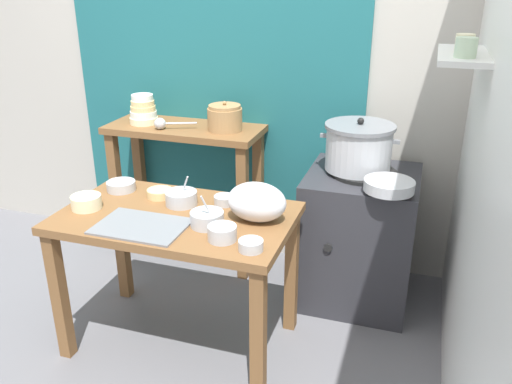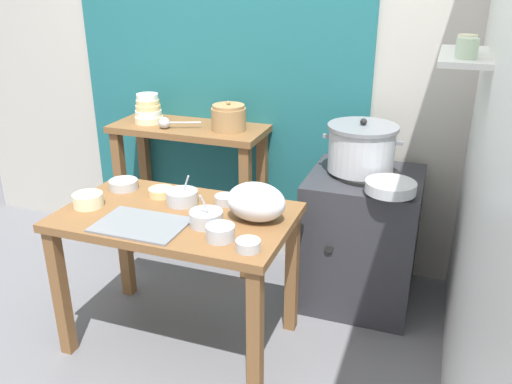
{
  "view_description": "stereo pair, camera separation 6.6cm",
  "coord_description": "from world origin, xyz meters",
  "px_view_note": "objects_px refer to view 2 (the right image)",
  "views": [
    {
      "loc": [
        1.13,
        -2.03,
        1.77
      ],
      "look_at": [
        0.42,
        0.15,
        0.82
      ],
      "focal_mm": 37.12,
      "sensor_mm": 36.0,
      "label": 1
    },
    {
      "loc": [
        1.19,
        -2.01,
        1.77
      ],
      "look_at": [
        0.42,
        0.15,
        0.82
      ],
      "focal_mm": 37.12,
      "sensor_mm": 36.0,
      "label": 2
    }
  ],
  "objects_px": {
    "back_shelf_table": "(190,160)",
    "prep_bowl_6": "(220,232)",
    "steamer_pot": "(362,148)",
    "bowl_stack_enamel": "(148,110)",
    "prep_bowl_4": "(225,199)",
    "clay_pot": "(228,118)",
    "prep_bowl_0": "(124,184)",
    "prep_bowl_3": "(161,192)",
    "ladle": "(166,123)",
    "prep_bowl_7": "(248,245)",
    "wide_pan": "(391,187)",
    "prep_bowl_2": "(88,200)",
    "serving_tray": "(141,225)",
    "prep_table": "(177,234)",
    "stove_block": "(361,238)",
    "plastic_bag": "(256,202)",
    "prep_bowl_1": "(206,218)",
    "prep_bowl_5": "(182,197)"
  },
  "relations": [
    {
      "from": "ladle",
      "to": "prep_bowl_7",
      "type": "height_order",
      "value": "ladle"
    },
    {
      "from": "clay_pot",
      "to": "prep_bowl_4",
      "type": "height_order",
      "value": "clay_pot"
    },
    {
      "from": "bowl_stack_enamel",
      "to": "prep_bowl_5",
      "type": "bearing_deg",
      "value": -50.41
    },
    {
      "from": "serving_tray",
      "to": "ladle",
      "type": "bearing_deg",
      "value": 111.32
    },
    {
      "from": "prep_bowl_4",
      "to": "prep_bowl_6",
      "type": "xyz_separation_m",
      "value": [
        0.13,
        -0.35,
        0.01
      ]
    },
    {
      "from": "prep_bowl_4",
      "to": "prep_bowl_7",
      "type": "bearing_deg",
      "value": -55.95
    },
    {
      "from": "wide_pan",
      "to": "prep_bowl_4",
      "type": "distance_m",
      "value": 0.81
    },
    {
      "from": "prep_bowl_0",
      "to": "prep_bowl_6",
      "type": "bearing_deg",
      "value": -26.73
    },
    {
      "from": "prep_bowl_5",
      "to": "prep_bowl_6",
      "type": "bearing_deg",
      "value": -41.12
    },
    {
      "from": "steamer_pot",
      "to": "prep_bowl_4",
      "type": "relative_size",
      "value": 4.12
    },
    {
      "from": "bowl_stack_enamel",
      "to": "ladle",
      "type": "relative_size",
      "value": 0.75
    },
    {
      "from": "prep_table",
      "to": "prep_bowl_6",
      "type": "height_order",
      "value": "prep_bowl_6"
    },
    {
      "from": "clay_pot",
      "to": "prep_bowl_0",
      "type": "relative_size",
      "value": 1.39
    },
    {
      "from": "prep_bowl_0",
      "to": "prep_bowl_7",
      "type": "xyz_separation_m",
      "value": [
        0.85,
        -0.4,
        -0.0
      ]
    },
    {
      "from": "prep_bowl_3",
      "to": "back_shelf_table",
      "type": "bearing_deg",
      "value": 104.25
    },
    {
      "from": "prep_bowl_6",
      "to": "prep_bowl_7",
      "type": "relative_size",
      "value": 1.2
    },
    {
      "from": "prep_bowl_2",
      "to": "prep_bowl_7",
      "type": "relative_size",
      "value": 1.39
    },
    {
      "from": "back_shelf_table",
      "to": "prep_bowl_7",
      "type": "relative_size",
      "value": 9.25
    },
    {
      "from": "steamer_pot",
      "to": "serving_tray",
      "type": "relative_size",
      "value": 1.06
    },
    {
      "from": "clay_pot",
      "to": "prep_bowl_3",
      "type": "distance_m",
      "value": 0.71
    },
    {
      "from": "prep_bowl_1",
      "to": "prep_bowl_4",
      "type": "relative_size",
      "value": 1.55
    },
    {
      "from": "wide_pan",
      "to": "prep_bowl_5",
      "type": "relative_size",
      "value": 1.59
    },
    {
      "from": "steamer_pot",
      "to": "wide_pan",
      "type": "relative_size",
      "value": 1.71
    },
    {
      "from": "serving_tray",
      "to": "prep_bowl_6",
      "type": "relative_size",
      "value": 3.2
    },
    {
      "from": "prep_bowl_0",
      "to": "prep_bowl_7",
      "type": "distance_m",
      "value": 0.94
    },
    {
      "from": "prep_bowl_7",
      "to": "clay_pot",
      "type": "bearing_deg",
      "value": 116.2
    },
    {
      "from": "prep_table",
      "to": "wide_pan",
      "type": "bearing_deg",
      "value": 26.3
    },
    {
      "from": "bowl_stack_enamel",
      "to": "prep_bowl_6",
      "type": "distance_m",
      "value": 1.36
    },
    {
      "from": "prep_bowl_3",
      "to": "stove_block",
      "type": "bearing_deg",
      "value": 29.39
    },
    {
      "from": "ladle",
      "to": "prep_bowl_5",
      "type": "relative_size",
      "value": 1.56
    },
    {
      "from": "clay_pot",
      "to": "bowl_stack_enamel",
      "type": "distance_m",
      "value": 0.54
    },
    {
      "from": "prep_bowl_1",
      "to": "prep_bowl_7",
      "type": "relative_size",
      "value": 1.54
    },
    {
      "from": "prep_bowl_2",
      "to": "stove_block",
      "type": "bearing_deg",
      "value": 32.26
    },
    {
      "from": "steamer_pot",
      "to": "bowl_stack_enamel",
      "type": "relative_size",
      "value": 2.33
    },
    {
      "from": "prep_table",
      "to": "plastic_bag",
      "type": "relative_size",
      "value": 4.0
    },
    {
      "from": "ladle",
      "to": "plastic_bag",
      "type": "xyz_separation_m",
      "value": [
        0.82,
        -0.67,
        -0.12
      ]
    },
    {
      "from": "wide_pan",
      "to": "prep_bowl_2",
      "type": "bearing_deg",
      "value": -158.91
    },
    {
      "from": "prep_bowl_4",
      "to": "prep_bowl_5",
      "type": "bearing_deg",
      "value": -160.97
    },
    {
      "from": "prep_table",
      "to": "stove_block",
      "type": "relative_size",
      "value": 1.41
    },
    {
      "from": "bowl_stack_enamel",
      "to": "serving_tray",
      "type": "bearing_deg",
      "value": -62.27
    },
    {
      "from": "prep_bowl_6",
      "to": "wide_pan",
      "type": "bearing_deg",
      "value": 45.0
    },
    {
      "from": "serving_tray",
      "to": "prep_bowl_2",
      "type": "height_order",
      "value": "prep_bowl_2"
    },
    {
      "from": "ladle",
      "to": "prep_bowl_6",
      "type": "bearing_deg",
      "value": -50.58
    },
    {
      "from": "serving_tray",
      "to": "prep_bowl_1",
      "type": "height_order",
      "value": "prep_bowl_1"
    },
    {
      "from": "prep_bowl_2",
      "to": "prep_bowl_3",
      "type": "relative_size",
      "value": 1.13
    },
    {
      "from": "clay_pot",
      "to": "bowl_stack_enamel",
      "type": "bearing_deg",
      "value": -178.55
    },
    {
      "from": "clay_pot",
      "to": "prep_bowl_4",
      "type": "distance_m",
      "value": 0.73
    },
    {
      "from": "back_shelf_table",
      "to": "prep_bowl_0",
      "type": "relative_size",
      "value": 6.45
    },
    {
      "from": "steamer_pot",
      "to": "clay_pot",
      "type": "height_order",
      "value": "clay_pot"
    },
    {
      "from": "back_shelf_table",
      "to": "prep_bowl_6",
      "type": "relative_size",
      "value": 7.69
    }
  ]
}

